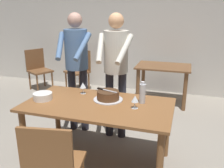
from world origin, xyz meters
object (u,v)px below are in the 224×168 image
(background_chair_2, at_px, (38,68))
(main_dining_table, at_px, (98,112))
(wine_glass_far, at_px, (83,86))
(person_cutting_cake, at_px, (116,63))
(background_table, at_px, (163,74))
(water_bottle, at_px, (142,93))
(background_chair_1, at_px, (80,69))
(plate_stack, at_px, (43,96))
(cake_on_platter, at_px, (108,96))
(wine_glass_near, at_px, (135,99))
(cake_knife, at_px, (103,89))
(chair_near_side, at_px, (53,164))
(person_standing_beside, at_px, (76,60))

(background_chair_2, bearing_deg, main_dining_table, -43.93)
(wine_glass_far, distance_m, person_cutting_cake, 0.54)
(background_table, distance_m, background_chair_2, 2.77)
(water_bottle, height_order, background_chair_1, water_bottle)
(plate_stack, relative_size, background_chair_1, 0.24)
(main_dining_table, distance_m, plate_stack, 0.68)
(plate_stack, bearing_deg, cake_on_platter, 16.18)
(plate_stack, height_order, wine_glass_near, wine_glass_near)
(cake_knife, xyz_separation_m, chair_near_side, (-0.11, -0.97, -0.37))
(wine_glass_near, xyz_separation_m, water_bottle, (0.05, 0.18, 0.01))
(wine_glass_far, height_order, water_bottle, water_bottle)
(main_dining_table, bearing_deg, person_standing_beside, 130.23)
(wine_glass_near, bearing_deg, person_cutting_cake, 121.96)
(chair_near_side, distance_m, background_chair_2, 3.69)
(cake_knife, xyz_separation_m, person_cutting_cake, (0.01, 0.49, 0.21))
(main_dining_table, relative_size, person_cutting_cake, 0.96)
(main_dining_table, bearing_deg, cake_on_platter, 62.05)
(plate_stack, bearing_deg, wine_glass_near, 3.57)
(wine_glass_far, relative_size, chair_near_side, 0.16)
(cake_knife, relative_size, background_table, 0.26)
(plate_stack, height_order, wine_glass_far, wine_glass_far)
(cake_on_platter, relative_size, person_standing_beside, 0.20)
(person_cutting_cake, bearing_deg, background_chair_2, 146.05)
(wine_glass_near, bearing_deg, water_bottle, 75.54)
(person_standing_beside, bearing_deg, chair_near_side, -72.55)
(wine_glass_near, distance_m, background_table, 2.19)
(cake_knife, xyz_separation_m, person_standing_beside, (-0.58, 0.52, 0.21))
(cake_knife, bearing_deg, background_chair_2, 138.32)
(background_table, height_order, background_chair_2, background_chair_2)
(main_dining_table, bearing_deg, water_bottle, 20.08)
(cake_on_platter, bearing_deg, water_bottle, 4.59)
(plate_stack, bearing_deg, background_chair_2, 125.46)
(main_dining_table, xyz_separation_m, cake_knife, (0.01, 0.16, 0.22))
(main_dining_table, distance_m, wine_glass_near, 0.47)
(chair_near_side, relative_size, background_chair_2, 1.00)
(person_cutting_cake, height_order, background_table, person_cutting_cake)
(wine_glass_far, distance_m, water_bottle, 0.77)
(main_dining_table, relative_size, water_bottle, 6.60)
(cake_on_platter, bearing_deg, person_cutting_cake, 96.83)
(background_chair_1, bearing_deg, chair_near_side, -68.91)
(cake_on_platter, relative_size, cake_knife, 1.29)
(background_chair_1, distance_m, background_chair_2, 0.94)
(background_table, distance_m, background_chair_1, 1.87)
(cake_on_platter, bearing_deg, background_chair_1, 122.05)
(water_bottle, distance_m, background_chair_1, 2.91)
(plate_stack, xyz_separation_m, person_standing_beside, (0.08, 0.75, 0.29))
(plate_stack, xyz_separation_m, background_chair_1, (-0.69, 2.49, -0.30))
(wine_glass_far, bearing_deg, plate_stack, -137.60)
(water_bottle, bearing_deg, cake_on_platter, -175.41)
(main_dining_table, relative_size, chair_near_side, 1.83)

